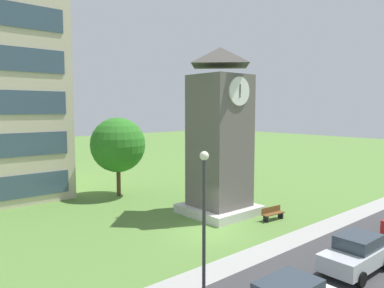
% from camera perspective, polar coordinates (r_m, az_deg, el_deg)
% --- Properties ---
extents(ground_plane, '(160.00, 160.00, 0.00)m').
position_cam_1_polar(ground_plane, '(22.90, 2.51, -13.65)').
color(ground_plane, '#567F38').
extents(street_asphalt, '(120.00, 7.20, 0.01)m').
position_cam_1_polar(street_asphalt, '(18.14, 22.30, -19.40)').
color(street_asphalt, '#38383A').
rests_on(street_asphalt, ground).
extents(kerb_strip, '(120.00, 1.60, 0.01)m').
position_cam_1_polar(kerb_strip, '(20.31, 10.72, -16.30)').
color(kerb_strip, '#9E9E99').
rests_on(kerb_strip, ground).
extents(clock_tower, '(4.71, 4.71, 11.77)m').
position_cam_1_polar(clock_tower, '(25.93, 4.36, 0.62)').
color(clock_tower, '#605B56').
rests_on(clock_tower, ground).
extents(park_bench, '(1.84, 0.66, 0.88)m').
position_cam_1_polar(park_bench, '(25.76, 12.50, -10.52)').
color(park_bench, brown).
rests_on(park_bench, ground).
extents(street_lamp, '(0.36, 0.36, 5.91)m').
position_cam_1_polar(street_lamp, '(14.43, 1.89, -10.02)').
color(street_lamp, '#333338').
rests_on(street_lamp, ground).
extents(tree_near_tower, '(4.69, 4.69, 6.79)m').
position_cam_1_polar(tree_near_tower, '(31.86, -11.51, -0.15)').
color(tree_near_tower, '#513823').
rests_on(tree_near_tower, ground).
extents(parked_car_silver, '(4.05, 1.96, 1.69)m').
position_cam_1_polar(parked_car_silver, '(19.19, 24.29, -15.30)').
color(parked_car_silver, silver).
rests_on(parked_car_silver, ground).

